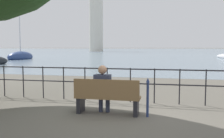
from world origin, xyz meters
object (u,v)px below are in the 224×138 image
at_px(park_bench, 107,98).
at_px(closed_umbrella, 148,95).
at_px(seated_person_left, 103,87).
at_px(sailboat_3, 21,57).
at_px(harbor_lighthouse, 96,18).

bearing_deg(park_bench, closed_umbrella, -1.13).
xyz_separation_m(seated_person_left, closed_umbrella, (1.14, -0.10, -0.15)).
xyz_separation_m(park_bench, sailboat_3, (-18.30, 24.93, -0.05)).
height_order(seated_person_left, harbor_lighthouse, harbor_lighthouse).
distance_m(seated_person_left, harbor_lighthouse, 93.91).
distance_m(sailboat_3, harbor_lighthouse, 66.25).
relative_size(closed_umbrella, harbor_lighthouse, 0.03).
bearing_deg(sailboat_3, park_bench, -52.46).
distance_m(park_bench, closed_umbrella, 1.01).
height_order(seated_person_left, closed_umbrella, seated_person_left).
xyz_separation_m(park_bench, seated_person_left, (-0.13, 0.08, 0.25)).
xyz_separation_m(closed_umbrella, harbor_lighthouse, (-27.02, 89.50, 12.64)).
distance_m(closed_umbrella, harbor_lighthouse, 94.34).
bearing_deg(sailboat_3, closed_umbrella, -51.00).
bearing_deg(sailboat_3, harbor_lighthouse, 98.07).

